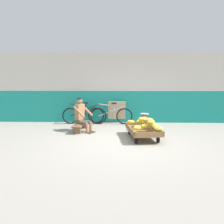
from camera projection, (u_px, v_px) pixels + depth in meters
ground_plane at (122, 143)px, 6.12m from camera, size 80.00×80.00×0.00m
back_wall at (121, 88)px, 8.83m from camera, size 16.00×0.30×2.81m
banana_cart at (143, 130)px, 6.53m from camera, size 1.01×1.53×0.36m
banana_pile at (147, 123)px, 6.45m from camera, size 0.98×1.19×0.27m
low_bench at (80, 125)px, 7.44m from camera, size 0.40×1.12×0.27m
vendor_seated at (82, 115)px, 7.33m from camera, size 0.74×0.67×1.14m
plastic_crate at (144, 126)px, 7.52m from camera, size 0.36×0.28×0.30m
weighing_scale at (145, 118)px, 7.47m from camera, size 0.30×0.30×0.29m
bicycle_near_left at (83, 115)px, 8.62m from camera, size 1.66×0.48×0.86m
bicycle_far_left at (111, 115)px, 8.51m from camera, size 1.66×0.48×0.86m
sign_board at (117, 112)px, 8.78m from camera, size 0.70×0.22×0.88m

